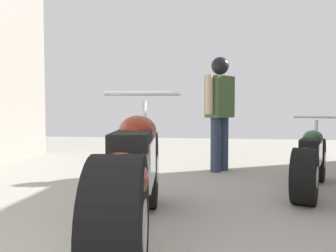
# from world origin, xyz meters

# --- Properties ---
(ground_plane) EXTENTS (14.94, 14.94, 0.00)m
(ground_plane) POSITION_xyz_m (0.00, 3.11, 0.00)
(ground_plane) COLOR #9E998E
(motorcycle_maroon_cruiser) EXTENTS (0.72, 2.30, 1.07)m
(motorcycle_maroon_cruiser) POSITION_xyz_m (-0.09, 2.12, 0.44)
(motorcycle_maroon_cruiser) COLOR black
(motorcycle_maroon_cruiser) RESTS_ON ground_plane
(motorcycle_black_naked) EXTENTS (0.82, 1.74, 0.83)m
(motorcycle_black_naked) POSITION_xyz_m (1.49, 3.80, 0.34)
(motorcycle_black_naked) COLOR black
(motorcycle_black_naked) RESTS_ON ground_plane
(mechanic_in_blue) EXTENTS (0.45, 0.60, 1.66)m
(mechanic_in_blue) POSITION_xyz_m (0.50, 4.96, 1.00)
(mechanic_in_blue) COLOR #2D3851
(mechanic_in_blue) RESTS_ON ground_plane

